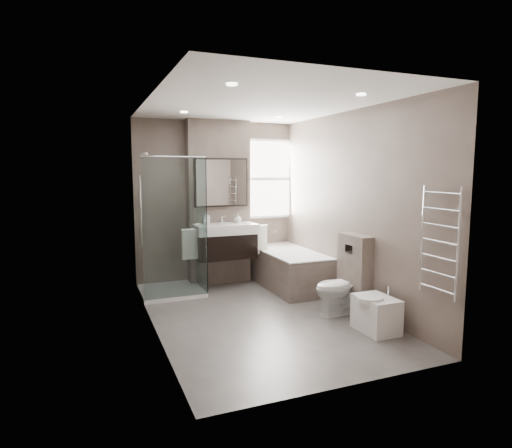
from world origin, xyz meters
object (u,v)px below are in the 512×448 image
toilet (340,287)px  bidet (376,313)px  vanity (225,241)px  bathtub (288,267)px

toilet → bidet: size_ratio=1.34×
vanity → bathtub: bearing=-19.4°
vanity → bidet: size_ratio=1.84×
vanity → bathtub: 1.07m
vanity → bidet: vanity is taller
vanity → bathtub: (0.92, -0.33, -0.43)m
vanity → toilet: bearing=-60.5°
bathtub → bidet: bathtub is taller
vanity → toilet: (0.97, -1.72, -0.39)m
vanity → toilet: vanity is taller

